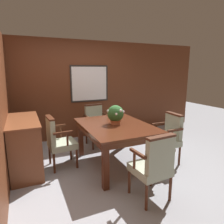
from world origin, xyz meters
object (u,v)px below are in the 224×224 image
(chair_right_near, at_px, (168,136))
(sideboard_cabinet, at_px, (25,144))
(chair_head_near, at_px, (154,164))
(chair_left_far, at_px, (58,140))
(chair_head_far, at_px, (96,123))
(dining_table, at_px, (115,130))
(potted_plant, at_px, (116,114))

(chair_right_near, distance_m, sideboard_cabinet, 2.58)
(chair_head_near, relative_size, chair_left_far, 1.00)
(chair_head_near, distance_m, chair_right_near, 1.24)
(chair_head_far, xyz_separation_m, chair_right_near, (0.91, -1.44, 0.00))
(chair_head_far, distance_m, chair_right_near, 1.70)
(sideboard_cabinet, bearing_deg, chair_head_near, -47.17)
(chair_head_far, bearing_deg, chair_head_near, -94.57)
(chair_head_near, xyz_separation_m, chair_left_far, (-0.98, 1.47, 0.00))
(dining_table, xyz_separation_m, chair_right_near, (0.94, -0.32, -0.15))
(chair_head_far, xyz_separation_m, sideboard_cabinet, (-1.53, -0.63, -0.06))
(chair_head_far, xyz_separation_m, potted_plant, (-0.00, -1.08, 0.43))
(chair_head_near, relative_size, sideboard_cabinet, 0.74)
(dining_table, relative_size, chair_right_near, 1.63)
(chair_head_far, distance_m, potted_plant, 1.17)
(chair_right_near, relative_size, sideboard_cabinet, 0.74)
(potted_plant, bearing_deg, chair_left_far, 163.60)
(chair_head_far, bearing_deg, chair_right_near, -61.88)
(dining_table, distance_m, sideboard_cabinet, 1.60)
(dining_table, height_order, sideboard_cabinet, sideboard_cabinet)
(chair_head_near, bearing_deg, potted_plant, -93.99)
(chair_head_far, xyz_separation_m, chair_left_far, (-0.99, -0.79, 0.00))
(potted_plant, bearing_deg, dining_table, -116.98)
(chair_head_near, height_order, potted_plant, potted_plant)
(chair_right_near, height_order, sideboard_cabinet, chair_right_near)
(chair_head_near, bearing_deg, chair_right_near, -141.69)
(potted_plant, bearing_deg, chair_head_far, 89.85)
(chair_head_far, bearing_deg, potted_plant, -94.49)
(dining_table, bearing_deg, chair_head_near, -89.40)
(dining_table, xyz_separation_m, potted_plant, (0.02, 0.04, 0.28))
(dining_table, bearing_deg, chair_right_near, -18.78)
(dining_table, distance_m, chair_head_far, 1.13)
(sideboard_cabinet, bearing_deg, chair_left_far, -17.01)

